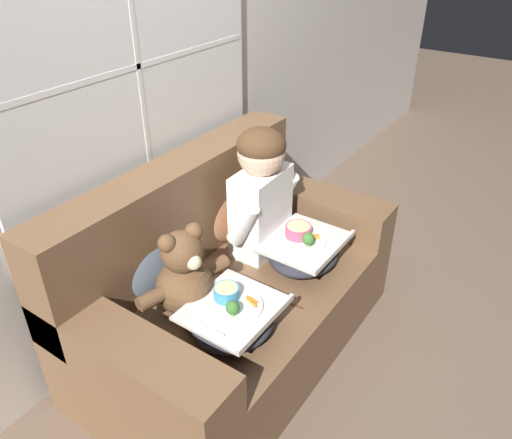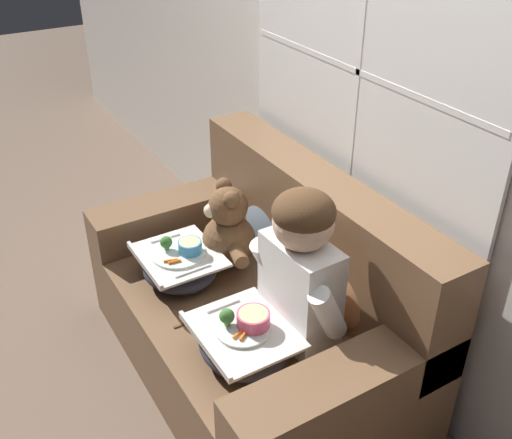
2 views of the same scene
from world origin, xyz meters
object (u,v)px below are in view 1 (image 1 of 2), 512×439
(couch, at_px, (227,288))
(lap_tray_child, at_px, (304,251))
(teddy_bear, at_px, (185,278))
(child_figure, at_px, (261,186))
(throw_pillow_behind_teddy, at_px, (149,260))
(throw_pillow_behind_child, at_px, (228,206))
(lap_tray_teddy, at_px, (233,318))

(couch, relative_size, lap_tray_child, 3.94)
(teddy_bear, xyz_separation_m, lap_tray_child, (0.58, -0.25, -0.10))
(child_figure, bearing_deg, teddy_bear, -179.56)
(throw_pillow_behind_teddy, xyz_separation_m, child_figure, (0.58, -0.21, 0.18))
(throw_pillow_behind_teddy, relative_size, child_figure, 0.54)
(child_figure, xyz_separation_m, lap_tray_child, (-0.00, -0.26, -0.28))
(child_figure, relative_size, lap_tray_child, 1.62)
(couch, height_order, teddy_bear, couch)
(couch, height_order, child_figure, child_figure)
(throw_pillow_behind_teddy, bearing_deg, couch, -34.96)
(couch, distance_m, lap_tray_child, 0.42)
(teddy_bear, distance_m, lap_tray_child, 0.64)
(child_figure, bearing_deg, throw_pillow_behind_child, 90.01)
(throw_pillow_behind_child, height_order, throw_pillow_behind_teddy, throw_pillow_behind_child)
(couch, distance_m, throw_pillow_behind_teddy, 0.44)
(throw_pillow_behind_child, bearing_deg, couch, -145.04)
(throw_pillow_behind_child, relative_size, teddy_bear, 0.87)
(throw_pillow_behind_teddy, xyz_separation_m, lap_tray_teddy, (0.00, -0.47, -0.10))
(throw_pillow_behind_teddy, height_order, child_figure, child_figure)
(child_figure, distance_m, teddy_bear, 0.61)
(throw_pillow_behind_child, relative_size, lap_tray_child, 0.97)
(child_figure, relative_size, teddy_bear, 1.46)
(throw_pillow_behind_child, bearing_deg, child_figure, -89.99)
(throw_pillow_behind_teddy, relative_size, lap_tray_teddy, 0.92)
(teddy_bear, height_order, lap_tray_child, teddy_bear)
(lap_tray_child, bearing_deg, child_figure, 89.94)
(child_figure, relative_size, lap_tray_teddy, 1.72)
(couch, height_order, throw_pillow_behind_child, couch)
(child_figure, height_order, lap_tray_teddy, child_figure)
(couch, relative_size, throw_pillow_behind_child, 4.06)
(throw_pillow_behind_child, height_order, lap_tray_child, throw_pillow_behind_child)
(lap_tray_child, height_order, lap_tray_teddy, lap_tray_child)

